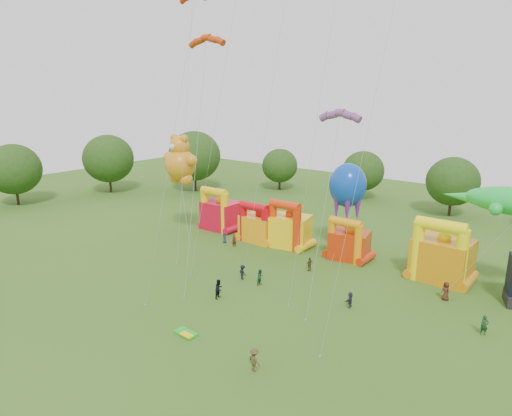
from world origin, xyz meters
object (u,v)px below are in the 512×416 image
Objects in this scene: bouncy_castle_2 at (289,229)px; gecko_kite at (501,232)px; spectator_0 at (225,237)px; bouncy_castle_0 at (220,213)px; teddy_bear_kite at (183,187)px; octopus_kite at (346,199)px; spectator_4 at (310,264)px.

gecko_kite is (24.21, 0.57, 4.16)m from bouncy_castle_2.
bouncy_castle_0 is at bearing 160.64° from spectator_0.
gecko_kite is (37.46, 6.75, -0.67)m from teddy_bear_kite.
spectator_4 is at bearing -89.61° from octopus_kite.
spectator_0 is at bearing -42.07° from bouncy_castle_0.
teddy_bear_kite reaches higher than spectator_4.
spectator_4 is at bearing 1.89° from teddy_bear_kite.
bouncy_castle_0 is 19.45m from octopus_kite.
spectator_0 is at bearing 18.72° from teddy_bear_kite.
teddy_bear_kite is 38.07m from gecko_kite.
octopus_kite is (18.73, 2.68, 4.47)m from bouncy_castle_0.
bouncy_castle_2 is 8.82m from spectator_0.
octopus_kite is (-17.70, 2.08, 0.34)m from gecko_kite.
spectator_4 is (-17.65, -6.10, -5.76)m from gecko_kite.
teddy_bear_kite is at bearing -169.78° from gecko_kite.
gecko_kite is at bearing 31.33° from spectator_0.
octopus_kite is at bearing 24.08° from teddy_bear_kite.
teddy_bear_kite is at bearing -138.58° from spectator_0.
octopus_kite reaches higher than spectator_4.
bouncy_castle_0 is 4.18× the size of spectator_0.
teddy_bear_kite is 8.84m from spectator_0.
teddy_bear_kite reaches higher than spectator_0.
spectator_4 is at bearing -16.31° from bouncy_castle_0.
teddy_bear_kite is 9.31× the size of spectator_0.
octopus_kite is at bearing 48.84° from spectator_0.
spectator_4 is (18.79, -5.50, -1.63)m from bouncy_castle_0.
octopus_kite is at bearing -162.35° from spectator_4.
bouncy_castle_0 is 7.87m from teddy_bear_kite.
spectator_4 is (19.81, 0.65, -6.43)m from teddy_bear_kite.
gecko_kite is at bearing 10.22° from teddy_bear_kite.
teddy_bear_kite reaches higher than gecko_kite.
octopus_kite is 10.20m from spectator_4.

